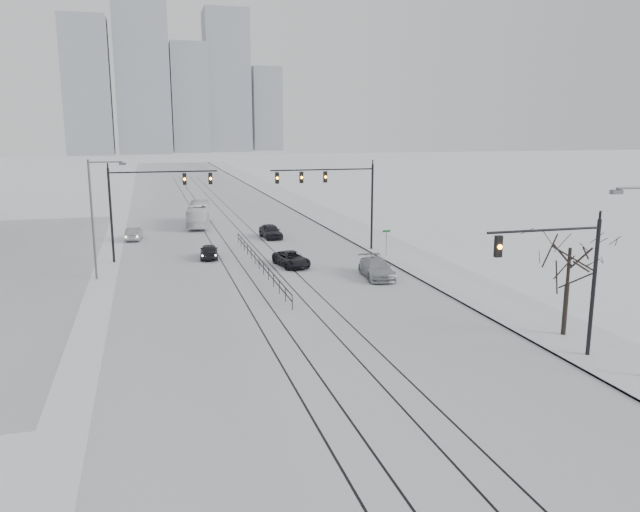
# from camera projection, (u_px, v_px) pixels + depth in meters

# --- Properties ---
(ground) EXTENTS (500.00, 500.00, 0.00)m
(ground) POSITION_uv_depth(u_px,v_px,m) (405.00, 449.00, 22.33)
(ground) COLOR white
(ground) RESTS_ON ground
(road) EXTENTS (22.00, 260.00, 0.02)m
(road) POSITION_uv_depth(u_px,v_px,m) (218.00, 218.00, 78.95)
(road) COLOR silver
(road) RESTS_ON ground
(sidewalk_east) EXTENTS (5.00, 260.00, 0.16)m
(sidewalk_east) POSITION_uv_depth(u_px,v_px,m) (321.00, 214.00, 82.46)
(sidewalk_east) COLOR silver
(sidewalk_east) RESTS_ON ground
(curb) EXTENTS (0.10, 260.00, 0.12)m
(curb) POSITION_uv_depth(u_px,v_px,m) (303.00, 215.00, 81.83)
(curb) COLOR gray
(curb) RESTS_ON ground
(parking_strip) EXTENTS (14.00, 60.00, 0.03)m
(parking_strip) POSITION_uv_depth(u_px,v_px,m) (3.00, 270.00, 50.14)
(parking_strip) COLOR silver
(parking_strip) RESTS_ON ground
(tram_rails) EXTENTS (5.30, 180.00, 0.01)m
(tram_rails) POSITION_uv_depth(u_px,v_px,m) (241.00, 247.00, 60.08)
(tram_rails) COLOR black
(tram_rails) RESTS_ON ground
(skyline) EXTENTS (96.00, 48.00, 72.00)m
(skyline) POSITION_uv_depth(u_px,v_px,m) (173.00, 83.00, 275.67)
(skyline) COLOR #90969E
(skyline) RESTS_ON ground
(traffic_mast_near) EXTENTS (6.10, 0.37, 7.00)m
(traffic_mast_near) POSITION_uv_depth(u_px,v_px,m) (567.00, 271.00, 29.88)
(traffic_mast_near) COLOR black
(traffic_mast_near) RESTS_ON ground
(traffic_mast_ne) EXTENTS (9.60, 0.37, 8.00)m
(traffic_mast_ne) POSITION_uv_depth(u_px,v_px,m) (337.00, 190.00, 56.31)
(traffic_mast_ne) COLOR black
(traffic_mast_ne) RESTS_ON ground
(traffic_mast_nw) EXTENTS (9.10, 0.37, 8.00)m
(traffic_mast_nw) POSITION_uv_depth(u_px,v_px,m) (147.00, 196.00, 52.95)
(traffic_mast_nw) COLOR black
(traffic_mast_nw) RESTS_ON ground
(street_light_west) EXTENTS (2.73, 0.25, 9.00)m
(street_light_west) POSITION_uv_depth(u_px,v_px,m) (96.00, 211.00, 46.40)
(street_light_west) COLOR #595B60
(street_light_west) RESTS_ON ground
(bare_tree) EXTENTS (4.40, 4.40, 6.10)m
(bare_tree) POSITION_uv_depth(u_px,v_px,m) (569.00, 257.00, 33.36)
(bare_tree) COLOR black
(bare_tree) RESTS_ON ground
(median_fence) EXTENTS (0.06, 24.00, 1.00)m
(median_fence) POSITION_uv_depth(u_px,v_px,m) (259.00, 263.00, 50.54)
(median_fence) COLOR black
(median_fence) RESTS_ON ground
(street_sign) EXTENTS (0.70, 0.06, 2.40)m
(street_sign) POSITION_uv_depth(u_px,v_px,m) (386.00, 239.00, 55.28)
(street_sign) COLOR #595B60
(street_sign) RESTS_ON ground
(sedan_sb_inner) EXTENTS (1.89, 3.93, 1.30)m
(sedan_sb_inner) POSITION_uv_depth(u_px,v_px,m) (209.00, 251.00, 54.61)
(sedan_sb_inner) COLOR black
(sedan_sb_inner) RESTS_ON ground
(sedan_sb_outer) EXTENTS (1.76, 4.05, 1.30)m
(sedan_sb_outer) POSITION_uv_depth(u_px,v_px,m) (134.00, 234.00, 63.57)
(sedan_sb_outer) COLOR gray
(sedan_sb_outer) RESTS_ON ground
(sedan_nb_front) EXTENTS (2.74, 4.71, 1.23)m
(sedan_nb_front) POSITION_uv_depth(u_px,v_px,m) (291.00, 259.00, 51.51)
(sedan_nb_front) COLOR black
(sedan_nb_front) RESTS_ON ground
(sedan_nb_right) EXTENTS (2.51, 5.18, 1.45)m
(sedan_nb_right) POSITION_uv_depth(u_px,v_px,m) (377.00, 269.00, 47.61)
(sedan_nb_right) COLOR #A1A4A8
(sedan_nb_right) RESTS_ON ground
(sedan_nb_far) EXTENTS (2.10, 4.40, 1.45)m
(sedan_nb_far) POSITION_uv_depth(u_px,v_px,m) (271.00, 231.00, 64.61)
(sedan_nb_far) COLOR black
(sedan_nb_far) RESTS_ON ground
(box_truck) EXTENTS (3.50, 9.85, 2.68)m
(box_truck) POSITION_uv_depth(u_px,v_px,m) (199.00, 215.00, 72.43)
(box_truck) COLOR white
(box_truck) RESTS_ON ground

